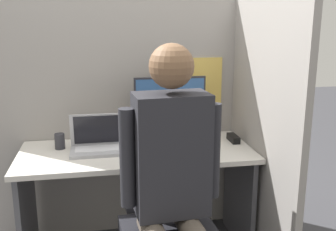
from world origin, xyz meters
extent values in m
cube|color=gray|center=(0.00, 0.64, 0.83)|extent=(1.93, 0.04, 1.66)
cube|color=gold|center=(0.49, 0.61, 1.05)|extent=(0.28, 0.01, 0.37)
cube|color=gray|center=(0.74, 0.25, 0.83)|extent=(0.04, 1.24, 1.66)
cube|color=beige|center=(0.00, 0.31, 0.69)|extent=(1.43, 0.61, 0.03)
cube|color=#4C4C51|center=(-0.68, 0.31, 0.34)|extent=(0.03, 0.52, 0.68)
cube|color=#4C4C51|center=(0.68, 0.31, 0.34)|extent=(0.03, 0.52, 0.68)
cube|color=orange|center=(0.24, 0.47, 0.74)|extent=(0.31, 0.25, 0.07)
cylinder|color=#232328|center=(0.24, 0.47, 0.78)|extent=(0.24, 0.24, 0.01)
cylinder|color=#232328|center=(0.24, 0.47, 0.81)|extent=(0.04, 0.04, 0.06)
cube|color=#232328|center=(0.24, 0.47, 0.98)|extent=(0.47, 0.02, 0.30)
cube|color=#2D5184|center=(0.24, 0.46, 0.98)|extent=(0.45, 0.00, 0.28)
cube|color=#99999E|center=(-0.21, 0.30, 0.72)|extent=(0.38, 0.21, 0.02)
cube|color=silver|center=(-0.21, 0.32, 0.73)|extent=(0.32, 0.11, 0.00)
cube|color=#99999E|center=(-0.21, 0.39, 0.83)|extent=(0.38, 0.04, 0.21)
cube|color=black|center=(-0.21, 0.38, 0.83)|extent=(0.33, 0.03, 0.18)
ellipsoid|color=silver|center=(0.03, 0.18, 0.72)|extent=(0.06, 0.04, 0.03)
cube|color=black|center=(0.65, 0.36, 0.73)|extent=(0.05, 0.14, 0.04)
cone|color=orange|center=(0.32, 0.08, 0.73)|extent=(0.04, 0.12, 0.04)
cylinder|color=green|center=(0.32, 0.15, 0.73)|extent=(0.02, 0.02, 0.02)
cube|color=black|center=(0.12, -0.06, 0.76)|extent=(0.44, 0.08, 0.53)
cube|color=#232328|center=(0.10, -0.32, 0.89)|extent=(0.35, 0.22, 0.58)
sphere|color=brown|center=(0.10, -0.32, 1.30)|extent=(0.20, 0.20, 0.20)
cylinder|color=#232328|center=(-0.11, -0.33, 0.89)|extent=(0.07, 0.07, 0.46)
cylinder|color=#232328|center=(0.30, -0.30, 0.89)|extent=(0.07, 0.07, 0.46)
cylinder|color=#28282D|center=(-0.47, 0.42, 0.75)|extent=(0.06, 0.06, 0.10)
camera|label=1|loc=(-0.23, -2.00, 1.50)|focal=42.00mm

